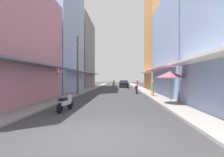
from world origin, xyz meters
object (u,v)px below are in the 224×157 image
(street_sign_no_entry, at_px, (58,80))
(motorbike_orange, at_px, (114,83))
(parked_car, at_px, (123,84))
(pedestrian_midway, at_px, (137,83))
(motorbike_black, at_px, (128,86))
(motorbike_maroon, at_px, (136,89))
(utility_pole, at_px, (78,65))
(motorbike_silver, at_px, (66,102))
(vendor_umbrella, at_px, (170,74))
(pedestrian_far, at_px, (153,89))

(street_sign_no_entry, bearing_deg, motorbike_orange, 84.12)
(parked_car, relative_size, pedestrian_midway, 2.47)
(motorbike_black, xyz_separation_m, pedestrian_midway, (2.01, 3.49, 0.45))
(motorbike_maroon, relative_size, parked_car, 0.43)
(motorbike_orange, relative_size, utility_pole, 0.27)
(motorbike_maroon, relative_size, street_sign_no_entry, 0.68)
(motorbike_orange, distance_m, utility_pole, 22.72)
(utility_pole, bearing_deg, street_sign_no_entry, -89.05)
(motorbike_silver, bearing_deg, vendor_umbrella, 18.95)
(pedestrian_far, distance_m, vendor_umbrella, 5.52)
(motorbike_maroon, xyz_separation_m, vendor_umbrella, (1.43, -9.68, 1.63))
(motorbike_black, distance_m, pedestrian_far, 14.07)
(motorbike_black, distance_m, vendor_umbrella, 19.48)
(utility_pole, bearing_deg, parked_car, 72.38)
(motorbike_orange, height_order, pedestrian_midway, pedestrian_midway)
(utility_pole, bearing_deg, pedestrian_midway, 63.23)
(motorbike_silver, bearing_deg, motorbike_maroon, 67.05)
(motorbike_black, bearing_deg, street_sign_no_entry, -107.80)
(pedestrian_far, bearing_deg, motorbike_orange, 101.57)
(motorbike_black, bearing_deg, motorbike_silver, -101.60)
(motorbike_maroon, distance_m, utility_pole, 7.80)
(motorbike_orange, bearing_deg, motorbike_maroon, -79.38)
(parked_car, xyz_separation_m, pedestrian_far, (2.63, -18.05, 0.09))
(vendor_umbrella, bearing_deg, street_sign_no_entry, 174.63)
(utility_pole, bearing_deg, vendor_umbrella, -40.00)
(motorbike_orange, bearing_deg, street_sign_no_entry, -95.88)
(pedestrian_midway, bearing_deg, motorbike_black, -119.92)
(pedestrian_far, bearing_deg, utility_pole, 169.62)
(parked_car, xyz_separation_m, street_sign_no_entry, (-5.17, -22.65, 0.98))
(motorbike_silver, distance_m, vendor_umbrella, 7.03)
(motorbike_orange, height_order, vendor_umbrella, vendor_umbrella)
(motorbike_maroon, xyz_separation_m, pedestrian_far, (1.22, -4.32, 0.32))
(motorbike_orange, xyz_separation_m, pedestrian_midway, (5.04, -6.38, 0.25))
(motorbike_maroon, distance_m, parked_car, 13.80)
(motorbike_black, distance_m, pedestrian_midway, 4.05)
(street_sign_no_entry, bearing_deg, vendor_umbrella, -5.37)
(motorbike_silver, xyz_separation_m, parked_car, (3.63, 25.63, 0.24))
(vendor_umbrella, height_order, utility_pole, utility_pole)
(motorbike_black, bearing_deg, parked_car, 100.83)
(motorbike_silver, xyz_separation_m, vendor_umbrella, (6.47, 2.22, 1.63))
(parked_car, xyz_separation_m, pedestrian_midway, (2.79, -0.61, 0.21))
(pedestrian_far, xyz_separation_m, street_sign_no_entry, (-7.80, -4.61, 0.89))
(vendor_umbrella, xyz_separation_m, street_sign_no_entry, (-8.01, 0.75, -0.41))
(parked_car, relative_size, utility_pole, 0.64)
(motorbike_maroon, bearing_deg, parked_car, 95.86)
(motorbike_orange, xyz_separation_m, parked_car, (2.25, -5.76, 0.04))
(motorbike_maroon, relative_size, vendor_umbrella, 0.77)
(pedestrian_midway, height_order, street_sign_no_entry, street_sign_no_entry)
(motorbike_maroon, relative_size, motorbike_silver, 1.01)
(street_sign_no_entry, bearing_deg, pedestrian_far, 30.57)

